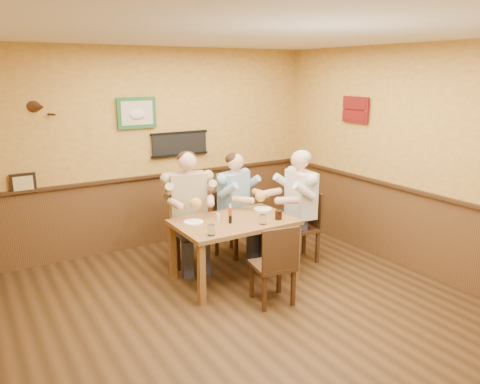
{
  "coord_description": "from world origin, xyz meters",
  "views": [
    {
      "loc": [
        -2.33,
        -3.73,
        2.46
      ],
      "look_at": [
        0.42,
        0.78,
        1.1
      ],
      "focal_mm": 35.0,
      "sensor_mm": 36.0,
      "label": 1
    }
  ],
  "objects_px": {
    "diner_tan_shirt": "(188,215)",
    "diner_white_elder": "(300,212)",
    "chair_back_left": "(189,230)",
    "hot_sauce_bottle": "(230,213)",
    "cola_tumbler": "(279,215)",
    "chair_near_side": "(272,263)",
    "diner_blue_polo": "(234,210)",
    "water_glass_left": "(211,230)",
    "water_glass_mid": "(263,219)",
    "salt_shaker": "(218,217)",
    "dining_table": "(234,227)",
    "chair_back_right": "(234,223)",
    "pepper_shaker": "(230,220)",
    "chair_right_end": "(300,227)"
  },
  "relations": [
    {
      "from": "diner_white_elder",
      "to": "cola_tumbler",
      "type": "relative_size",
      "value": 12.2
    },
    {
      "from": "chair_near_side",
      "to": "diner_white_elder",
      "type": "distance_m",
      "value": 1.29
    },
    {
      "from": "water_glass_mid",
      "to": "salt_shaker",
      "type": "relative_size",
      "value": 1.23
    },
    {
      "from": "dining_table",
      "to": "diner_white_elder",
      "type": "height_order",
      "value": "diner_white_elder"
    },
    {
      "from": "chair_back_left",
      "to": "cola_tumbler",
      "type": "height_order",
      "value": "chair_back_left"
    },
    {
      "from": "chair_back_right",
      "to": "salt_shaker",
      "type": "bearing_deg",
      "value": -155.53
    },
    {
      "from": "salt_shaker",
      "to": "diner_white_elder",
      "type": "bearing_deg",
      "value": -0.87
    },
    {
      "from": "diner_blue_polo",
      "to": "hot_sauce_bottle",
      "type": "distance_m",
      "value": 0.86
    },
    {
      "from": "chair_back_left",
      "to": "water_glass_left",
      "type": "xyz_separation_m",
      "value": [
        -0.21,
        -1.03,
        0.34
      ]
    },
    {
      "from": "chair_back_left",
      "to": "water_glass_mid",
      "type": "distance_m",
      "value": 1.17
    },
    {
      "from": "diner_blue_polo",
      "to": "salt_shaker",
      "type": "relative_size",
      "value": 13.64
    },
    {
      "from": "diner_blue_polo",
      "to": "hot_sauce_bottle",
      "type": "xyz_separation_m",
      "value": [
        -0.46,
        -0.69,
        0.2
      ]
    },
    {
      "from": "diner_white_elder",
      "to": "water_glass_mid",
      "type": "xyz_separation_m",
      "value": [
        -0.84,
        -0.36,
        0.14
      ]
    },
    {
      "from": "diner_tan_shirt",
      "to": "water_glass_left",
      "type": "bearing_deg",
      "value": -88.34
    },
    {
      "from": "cola_tumbler",
      "to": "dining_table",
      "type": "bearing_deg",
      "value": 152.52
    },
    {
      "from": "hot_sauce_bottle",
      "to": "diner_blue_polo",
      "type": "bearing_deg",
      "value": 56.59
    },
    {
      "from": "chair_back_left",
      "to": "diner_blue_polo",
      "type": "height_order",
      "value": "diner_blue_polo"
    },
    {
      "from": "chair_right_end",
      "to": "chair_back_right",
      "type": "bearing_deg",
      "value": -125.91
    },
    {
      "from": "chair_back_right",
      "to": "salt_shaker",
      "type": "xyz_separation_m",
      "value": [
        -0.58,
        -0.62,
        0.35
      ]
    },
    {
      "from": "chair_back_left",
      "to": "hot_sauce_bottle",
      "type": "relative_size",
      "value": 5.1
    },
    {
      "from": "chair_right_end",
      "to": "water_glass_mid",
      "type": "bearing_deg",
      "value": -58.06
    },
    {
      "from": "diner_white_elder",
      "to": "hot_sauce_bottle",
      "type": "distance_m",
      "value": 1.12
    },
    {
      "from": "water_glass_mid",
      "to": "chair_near_side",
      "type": "bearing_deg",
      "value": -110.32
    },
    {
      "from": "diner_blue_polo",
      "to": "chair_near_side",
      "type": "bearing_deg",
      "value": -126.4
    },
    {
      "from": "chair_near_side",
      "to": "diner_blue_polo",
      "type": "bearing_deg",
      "value": -94.46
    },
    {
      "from": "chair_back_right",
      "to": "pepper_shaker",
      "type": "relative_size",
      "value": 10.27
    },
    {
      "from": "chair_right_end",
      "to": "chair_near_side",
      "type": "bearing_deg",
      "value": -43.16
    },
    {
      "from": "chair_back_right",
      "to": "cola_tumbler",
      "type": "relative_size",
      "value": 8.15
    },
    {
      "from": "dining_table",
      "to": "pepper_shaker",
      "type": "distance_m",
      "value": 0.18
    },
    {
      "from": "chair_back_right",
      "to": "diner_tan_shirt",
      "type": "distance_m",
      "value": 0.71
    },
    {
      "from": "chair_back_right",
      "to": "salt_shaker",
      "type": "distance_m",
      "value": 0.91
    },
    {
      "from": "diner_blue_polo",
      "to": "pepper_shaker",
      "type": "bearing_deg",
      "value": -145.48
    },
    {
      "from": "salt_shaker",
      "to": "pepper_shaker",
      "type": "bearing_deg",
      "value": -62.32
    },
    {
      "from": "chair_right_end",
      "to": "pepper_shaker",
      "type": "bearing_deg",
      "value": -74.84
    },
    {
      "from": "salt_shaker",
      "to": "diner_tan_shirt",
      "type": "bearing_deg",
      "value": 98.78
    },
    {
      "from": "hot_sauce_bottle",
      "to": "salt_shaker",
      "type": "bearing_deg",
      "value": 146.82
    },
    {
      "from": "chair_back_left",
      "to": "chair_near_side",
      "type": "xyz_separation_m",
      "value": [
        0.32,
        -1.43,
        -0.02
      ]
    },
    {
      "from": "chair_back_left",
      "to": "hot_sauce_bottle",
      "type": "distance_m",
      "value": 0.83
    },
    {
      "from": "dining_table",
      "to": "diner_tan_shirt",
      "type": "xyz_separation_m",
      "value": [
        -0.27,
        0.7,
        0.02
      ]
    },
    {
      "from": "chair_back_right",
      "to": "chair_right_end",
      "type": "height_order",
      "value": "chair_right_end"
    },
    {
      "from": "diner_blue_polo",
      "to": "pepper_shaker",
      "type": "xyz_separation_m",
      "value": [
        -0.5,
        -0.77,
        0.15
      ]
    },
    {
      "from": "diner_tan_shirt",
      "to": "cola_tumbler",
      "type": "xyz_separation_m",
      "value": [
        0.74,
        -0.95,
        0.13
      ]
    },
    {
      "from": "diner_blue_polo",
      "to": "cola_tumbler",
      "type": "bearing_deg",
      "value": -108.19
    },
    {
      "from": "water_glass_left",
      "to": "salt_shaker",
      "type": "bearing_deg",
      "value": 52.74
    },
    {
      "from": "diner_tan_shirt",
      "to": "diner_white_elder",
      "type": "height_order",
      "value": "diner_tan_shirt"
    },
    {
      "from": "chair_back_right",
      "to": "pepper_shaker",
      "type": "bearing_deg",
      "value": -145.48
    },
    {
      "from": "water_glass_left",
      "to": "water_glass_mid",
      "type": "distance_m",
      "value": 0.69
    },
    {
      "from": "diner_tan_shirt",
      "to": "pepper_shaker",
      "type": "bearing_deg",
      "value": -64.11
    },
    {
      "from": "diner_tan_shirt",
      "to": "diner_white_elder",
      "type": "xyz_separation_m",
      "value": [
        1.32,
        -0.65,
        -0.0
      ]
    },
    {
      "from": "chair_back_left",
      "to": "pepper_shaker",
      "type": "height_order",
      "value": "chair_back_left"
    }
  ]
}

